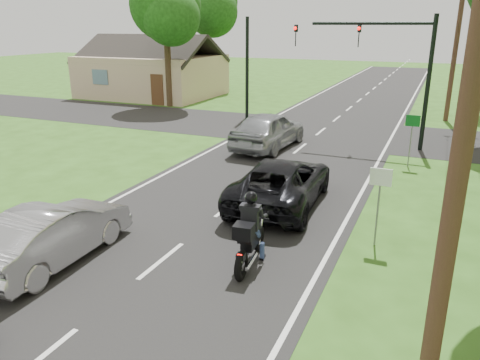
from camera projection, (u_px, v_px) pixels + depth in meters
name	position (u px, v px, depth m)	size (l,w,h in m)	color
ground	(161.00, 261.00, 11.54)	(140.00, 140.00, 0.00)	#2C5217
road	(287.00, 159.00, 20.25)	(8.00, 100.00, 0.01)	black
cross_road	(321.00, 132.00, 25.47)	(60.00, 7.00, 0.01)	black
motorcycle_rider	(250.00, 237.00, 11.11)	(0.66, 2.19, 1.89)	black
dark_suv	(281.00, 182.00, 14.99)	(2.46, 5.33, 1.48)	black
silver_sedan	(53.00, 233.00, 11.34)	(1.52, 4.37, 1.44)	#ACABB0
silver_suv	(268.00, 130.00, 21.82)	(2.06, 5.11, 1.74)	gray
traffic_signal	(387.00, 57.00, 21.17)	(6.38, 0.44, 6.00)	black
signal_pole_far	(247.00, 69.00, 28.23)	(0.20, 0.20, 6.00)	black
utility_pole_near	(475.00, 63.00, 5.86)	(1.60, 0.28, 10.00)	#543226
utility_pole_far	(458.00, 33.00, 26.76)	(1.60, 0.28, 10.00)	#543226
sign_white	(380.00, 188.00, 11.86)	(0.55, 0.07, 2.12)	slate
sign_green	(412.00, 128.00, 18.75)	(0.55, 0.07, 2.12)	slate
tree_left_near	(167.00, 9.00, 31.13)	(5.12, 4.96, 9.22)	#332316
tree_left_far	(209.00, 5.00, 40.36)	(5.76, 5.58, 10.14)	#332316
house	(153.00, 74.00, 37.91)	(10.20, 8.00, 4.84)	tan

